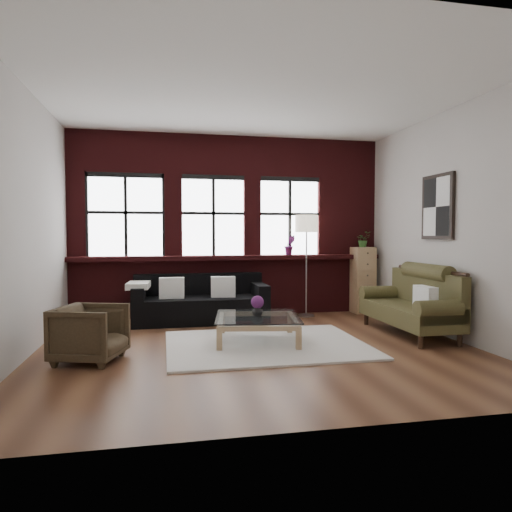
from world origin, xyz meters
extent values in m
plane|color=#54311F|center=(0.00, 0.00, 0.00)|extent=(5.50, 5.50, 0.00)
plane|color=white|center=(0.00, 0.00, 3.20)|extent=(5.50, 5.50, 0.00)
plane|color=#BBB6AE|center=(0.00, 2.50, 1.60)|extent=(5.50, 0.00, 5.50)
plane|color=#BBB6AE|center=(0.00, -2.50, 1.60)|extent=(5.50, 0.00, 5.50)
plane|color=#BBB6AE|center=(-2.75, 0.00, 1.60)|extent=(0.00, 5.00, 5.00)
plane|color=#BBB6AE|center=(2.75, 0.00, 1.60)|extent=(0.00, 5.00, 5.00)
cube|color=#420F11|center=(0.00, 2.35, 1.04)|extent=(5.50, 0.30, 0.08)
cube|color=beige|center=(0.13, 0.10, 0.01)|extent=(2.57, 2.02, 0.03)
cube|color=white|center=(-1.05, 1.80, 0.59)|extent=(0.41, 0.16, 0.34)
cube|color=white|center=(-0.21, 1.80, 0.59)|extent=(0.41, 0.18, 0.34)
cube|color=white|center=(2.22, -0.23, 0.60)|extent=(0.14, 0.38, 0.34)
imported|color=#35291A|center=(-2.00, -0.24, 0.32)|extent=(0.89, 0.87, 0.65)
imported|color=#B2B2B2|center=(0.06, 0.29, 0.44)|extent=(0.19, 0.19, 0.15)
sphere|color=#68246B|center=(0.06, 0.29, 0.55)|extent=(0.17, 0.17, 0.17)
cube|color=tan|center=(2.45, 2.21, 0.61)|extent=(0.37, 0.37, 1.22)
imported|color=#2D5923|center=(2.45, 2.21, 1.36)|extent=(0.30, 0.27, 0.29)
imported|color=#68246B|center=(1.07, 2.32, 1.26)|extent=(0.21, 0.17, 0.36)
camera|label=1|loc=(-1.16, -5.66, 1.45)|focal=32.00mm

